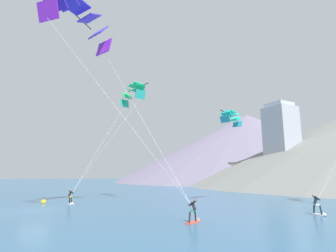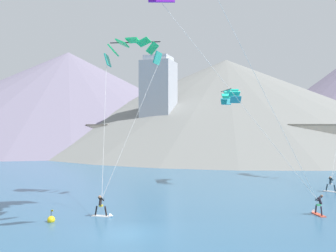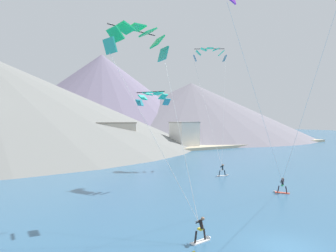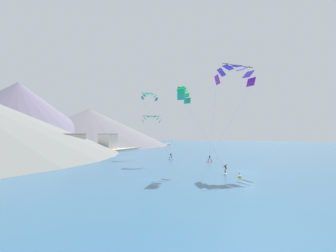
# 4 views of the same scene
# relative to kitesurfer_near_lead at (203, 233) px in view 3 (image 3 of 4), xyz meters

# --- Properties ---
(ground_plane) EXTENTS (400.00, 400.00, 0.00)m
(ground_plane) POSITION_rel_kitesurfer_near_lead_xyz_m (3.67, -3.51, -0.52)
(ground_plane) COLOR #336084
(kitesurfer_near_lead) EXTENTS (1.77, 0.63, 1.75)m
(kitesurfer_near_lead) POSITION_rel_kitesurfer_near_lead_xyz_m (0.00, 0.00, 0.00)
(kitesurfer_near_lead) COLOR white
(kitesurfer_near_lead) RESTS_ON ground
(kitesurfer_near_trail) EXTENTS (1.77, 0.95, 1.74)m
(kitesurfer_near_trail) POSITION_rel_kitesurfer_near_lead_xyz_m (17.84, 16.68, -0.01)
(kitesurfer_near_trail) COLOR white
(kitesurfer_near_trail) RESTS_ON ground
(kitesurfer_mid_center) EXTENTS (1.14, 1.73, 1.67)m
(kitesurfer_mid_center) POSITION_rel_kitesurfer_near_lead_xyz_m (15.69, 5.94, -0.05)
(kitesurfer_mid_center) COLOR #E54C33
(kitesurfer_mid_center) RESTS_ON ground
(parafoil_kite_near_lead) EXTENTS (5.63, 8.33, 13.99)m
(parafoil_kite_near_lead) POSITION_rel_kitesurfer_near_lead_xyz_m (-0.73, 7.24, 13.73)
(parafoil_kite_near_lead) COLOR #27AF96
(parafoil_kite_near_trail) EXTENTS (8.68, 11.33, 18.54)m
(parafoil_kite_near_trail) POSITION_rel_kitesurfer_near_lead_xyz_m (23.61, 26.13, 18.33)
(parafoil_kite_near_trail) COLOR teal
(parafoil_kite_distant_high_outer) EXTENTS (2.95, 4.43, 1.64)m
(parafoil_kite_distant_high_outer) POSITION_rel_kitesurfer_near_lead_xyz_m (7.01, 17.55, 9.96)
(parafoil_kite_distant_high_outer) COLOR teal
(shoreline_strip) EXTENTS (180.00, 10.00, 0.70)m
(shoreline_strip) POSITION_rel_kitesurfer_near_lead_xyz_m (3.67, 51.38, -0.17)
(shoreline_strip) COLOR #BCAD8E
(shoreline_strip) RESTS_ON ground
(shore_building_promenade_mid) EXTENTS (9.77, 4.67, 7.06)m
(shore_building_promenade_mid) POSITION_rel_kitesurfer_near_lead_xyz_m (17.96, 52.70, 3.02)
(shore_building_promenade_mid) COLOR beige
(shore_building_promenade_mid) RESTS_ON ground
(shore_building_quay_west) EXTENTS (6.16, 5.87, 7.06)m
(shore_building_quay_west) POSITION_rel_kitesurfer_near_lead_xyz_m (38.31, 52.79, 3.02)
(shore_building_quay_west) COLOR silver
(shore_building_quay_west) RESTS_ON ground
(shore_building_old_town) EXTENTS (6.08, 5.76, 4.03)m
(shore_building_old_town) POSITION_rel_kitesurfer_near_lead_xyz_m (4.83, 56.02, 1.51)
(shore_building_old_town) COLOR beige
(shore_building_old_town) RESTS_ON ground
(mountain_peak_east_shoulder) EXTENTS (91.05, 91.05, 34.09)m
(mountain_peak_east_shoulder) POSITION_rel_kitesurfer_near_lead_xyz_m (39.32, 110.06, 16.52)
(mountain_peak_east_shoulder) COLOR slate
(mountain_peak_east_shoulder) RESTS_ON ground
(mountain_peak_far_spur) EXTENTS (96.89, 96.89, 22.60)m
(mountain_peak_far_spur) POSITION_rel_kitesurfer_near_lead_xyz_m (70.56, 90.77, 10.78)
(mountain_peak_far_spur) COLOR slate
(mountain_peak_far_spur) RESTS_ON ground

